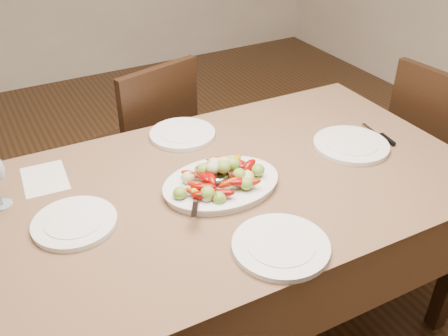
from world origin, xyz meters
TOP-DOWN VIEW (x-y plane):
  - floor at (0.00, 0.00)m, footprint 6.00×6.00m
  - dining_table at (-0.07, -0.07)m, footprint 1.86×1.08m
  - chair_far at (-0.08, 0.79)m, footprint 0.51×0.51m
  - chair_right at (1.21, -0.01)m, footprint 0.46×0.46m
  - serving_platter at (-0.09, -0.09)m, footprint 0.41×0.31m
  - roasted_vegetables at (-0.09, -0.09)m, footprint 0.34×0.23m
  - serving_spoon at (-0.16, -0.13)m, footprint 0.27×0.19m
  - plate_left at (-0.59, -0.05)m, footprint 0.27×0.27m
  - plate_right at (0.49, -0.09)m, footprint 0.30×0.30m
  - plate_far at (-0.05, 0.31)m, footprint 0.27×0.27m
  - plate_near at (-0.09, -0.45)m, footprint 0.29×0.29m
  - menu_card at (-0.62, 0.26)m, footprint 0.16×0.22m
  - table_knife at (0.65, -0.08)m, footprint 0.05×0.20m

SIDE VIEW (x-z plane):
  - floor at x=0.00m, z-range 0.00..0.00m
  - dining_table at x=-0.07m, z-range 0.00..0.76m
  - chair_far at x=-0.08m, z-range 0.00..0.95m
  - chair_right at x=1.21m, z-range 0.00..0.95m
  - menu_card at x=-0.62m, z-range 0.76..0.76m
  - table_knife at x=0.65m, z-range 0.76..0.77m
  - plate_left at x=-0.59m, z-range 0.76..0.78m
  - plate_right at x=0.49m, z-range 0.76..0.78m
  - plate_far at x=-0.05m, z-range 0.76..0.78m
  - plate_near at x=-0.09m, z-range 0.76..0.78m
  - serving_platter at x=-0.09m, z-range 0.76..0.78m
  - serving_spoon at x=-0.16m, z-range 0.79..0.82m
  - roasted_vegetables at x=-0.09m, z-range 0.78..0.87m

